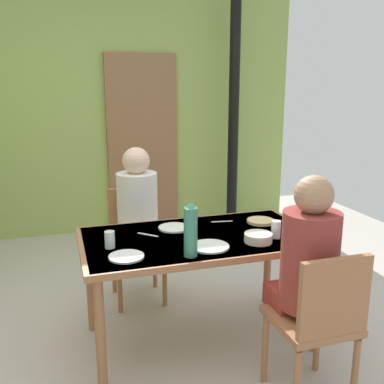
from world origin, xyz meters
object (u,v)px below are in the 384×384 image
object	(u,v)px
chair_near_diner	(319,319)
person_near_diner	(308,257)
dining_table	(199,247)
chair_far_diner	(136,237)
serving_bowl_center	(258,238)
person_far_diner	(138,206)
water_bottle_green_near	(191,231)

from	to	relation	value
chair_near_diner	person_near_diner	bearing A→B (deg)	90.00
dining_table	chair_far_diner	distance (m)	0.82
serving_bowl_center	chair_near_diner	bearing A→B (deg)	-80.80
dining_table	person_far_diner	distance (m)	0.69
person_near_diner	person_far_diner	size ratio (longest dim) A/B	1.00
person_near_diner	chair_near_diner	bearing A→B (deg)	-90.00
person_far_diner	water_bottle_green_near	size ratio (longest dim) A/B	2.46
person_near_diner	water_bottle_green_near	bearing A→B (deg)	149.61
person_near_diner	serving_bowl_center	world-z (taller)	person_near_diner
dining_table	person_far_diner	xyz separation A→B (m)	(-0.27, 0.62, 0.12)
chair_near_diner	person_far_diner	distance (m)	1.56
chair_near_diner	chair_far_diner	xyz separation A→B (m)	(-0.67, 1.51, 0.00)
chair_near_diner	chair_far_diner	bearing A→B (deg)	113.87
dining_table	serving_bowl_center	world-z (taller)	serving_bowl_center
chair_far_diner	person_near_diner	distance (m)	1.56
chair_far_diner	dining_table	bearing A→B (deg)	109.96
chair_near_diner	serving_bowl_center	distance (m)	0.61
water_bottle_green_near	chair_far_diner	bearing A→B (deg)	96.79
chair_near_diner	chair_far_diner	distance (m)	1.65
dining_table	water_bottle_green_near	world-z (taller)	water_bottle_green_near
chair_far_diner	person_near_diner	xyz separation A→B (m)	(0.67, -1.38, 0.28)
dining_table	chair_near_diner	bearing A→B (deg)	-62.45
chair_near_diner	person_near_diner	distance (m)	0.31
person_near_diner	water_bottle_green_near	size ratio (longest dim) A/B	2.46
chair_far_diner	serving_bowl_center	bearing A→B (deg)	120.98
person_far_diner	water_bottle_green_near	distance (m)	0.93
water_bottle_green_near	serving_bowl_center	bearing A→B (deg)	11.12
chair_far_diner	person_far_diner	world-z (taller)	person_far_diner
chair_far_diner	water_bottle_green_near	distance (m)	1.13
chair_far_diner	water_bottle_green_near	bearing A→B (deg)	96.79
person_far_diner	chair_near_diner	bearing A→B (deg)	115.94
person_near_diner	person_far_diner	bearing A→B (deg)	118.36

